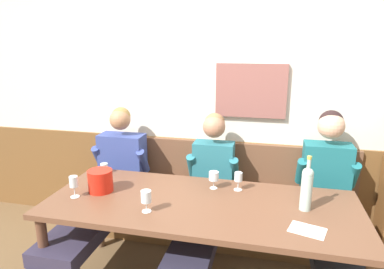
{
  "coord_description": "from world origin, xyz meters",
  "views": [
    {
      "loc": [
        0.44,
        -2.06,
        1.85
      ],
      "look_at": [
        -0.15,
        0.43,
        1.16
      ],
      "focal_mm": 31.45,
      "sensor_mm": 36.0,
      "label": 1
    }
  ],
  "objects_px": {
    "wine_glass_center_front": "(214,177)",
    "wine_glass_mid_right": "(238,178)",
    "wine_glass_center_rear": "(74,182)",
    "ice_bucket": "(100,181)",
    "wine_glass_near_bucket": "(146,198)",
    "wall_bench": "(216,213)",
    "water_tumbler_right": "(104,168)",
    "person_right_seat": "(205,200)",
    "dining_table": "(201,212)",
    "wine_bottle_amber_mid": "(307,187)",
    "person_center_left_seat": "(105,190)",
    "person_center_right_seat": "(331,207)"
  },
  "relations": [
    {
      "from": "wine_glass_near_bucket",
      "to": "wine_glass_mid_right",
      "type": "bearing_deg",
      "value": 40.98
    },
    {
      "from": "wall_bench",
      "to": "person_right_seat",
      "type": "distance_m",
      "value": 0.53
    },
    {
      "from": "dining_table",
      "to": "person_center_left_seat",
      "type": "distance_m",
      "value": 1.0
    },
    {
      "from": "person_right_seat",
      "to": "person_center_right_seat",
      "type": "relative_size",
      "value": 1.0
    },
    {
      "from": "wall_bench",
      "to": "dining_table",
      "type": "bearing_deg",
      "value": -90.0
    },
    {
      "from": "person_right_seat",
      "to": "wine_bottle_amber_mid",
      "type": "bearing_deg",
      "value": -20.42
    },
    {
      "from": "person_right_seat",
      "to": "wine_bottle_amber_mid",
      "type": "xyz_separation_m",
      "value": [
        0.74,
        -0.28,
        0.31
      ]
    },
    {
      "from": "person_right_seat",
      "to": "water_tumbler_right",
      "type": "relative_size",
      "value": 16.13
    },
    {
      "from": "wine_glass_mid_right",
      "to": "person_right_seat",
      "type": "bearing_deg",
      "value": 166.79
    },
    {
      "from": "person_center_left_seat",
      "to": "wine_glass_near_bucket",
      "type": "relative_size",
      "value": 8.97
    },
    {
      "from": "wine_glass_near_bucket",
      "to": "wine_glass_center_front",
      "type": "bearing_deg",
      "value": 51.74
    },
    {
      "from": "ice_bucket",
      "to": "wine_glass_mid_right",
      "type": "relative_size",
      "value": 1.3
    },
    {
      "from": "ice_bucket",
      "to": "wine_bottle_amber_mid",
      "type": "relative_size",
      "value": 0.49
    },
    {
      "from": "person_center_right_seat",
      "to": "wine_glass_mid_right",
      "type": "bearing_deg",
      "value": -172.09
    },
    {
      "from": "wall_bench",
      "to": "wine_glass_center_rear",
      "type": "bearing_deg",
      "value": -136.44
    },
    {
      "from": "person_center_left_seat",
      "to": "water_tumbler_right",
      "type": "height_order",
      "value": "person_center_left_seat"
    },
    {
      "from": "person_right_seat",
      "to": "wine_glass_mid_right",
      "type": "distance_m",
      "value": 0.37
    },
    {
      "from": "person_right_seat",
      "to": "wine_glass_near_bucket",
      "type": "relative_size",
      "value": 8.97
    },
    {
      "from": "wine_glass_near_bucket",
      "to": "person_center_left_seat",
      "type": "bearing_deg",
      "value": 137.41
    },
    {
      "from": "person_center_right_seat",
      "to": "wine_glass_center_front",
      "type": "xyz_separation_m",
      "value": [
        -0.89,
        -0.11,
        0.21
      ]
    },
    {
      "from": "wine_bottle_amber_mid",
      "to": "wine_glass_center_front",
      "type": "bearing_deg",
      "value": 163.2
    },
    {
      "from": "person_center_right_seat",
      "to": "wine_glass_near_bucket",
      "type": "bearing_deg",
      "value": -155.11
    },
    {
      "from": "person_center_right_seat",
      "to": "ice_bucket",
      "type": "xyz_separation_m",
      "value": [
        -1.72,
        -0.36,
        0.2
      ]
    },
    {
      "from": "person_center_right_seat",
      "to": "wine_glass_mid_right",
      "type": "distance_m",
      "value": 0.74
    },
    {
      "from": "person_right_seat",
      "to": "wine_glass_mid_right",
      "type": "xyz_separation_m",
      "value": [
        0.27,
        -0.06,
        0.25
      ]
    },
    {
      "from": "wall_bench",
      "to": "person_right_seat",
      "type": "relative_size",
      "value": 1.86
    },
    {
      "from": "person_right_seat",
      "to": "wine_bottle_amber_mid",
      "type": "height_order",
      "value": "person_right_seat"
    },
    {
      "from": "ice_bucket",
      "to": "wine_glass_mid_right",
      "type": "xyz_separation_m",
      "value": [
        1.02,
        0.26,
        0.02
      ]
    },
    {
      "from": "wall_bench",
      "to": "wine_glass_mid_right",
      "type": "distance_m",
      "value": 0.78
    },
    {
      "from": "ice_bucket",
      "to": "wine_glass_near_bucket",
      "type": "distance_m",
      "value": 0.51
    },
    {
      "from": "dining_table",
      "to": "wall_bench",
      "type": "bearing_deg",
      "value": 90.0
    },
    {
      "from": "wall_bench",
      "to": "dining_table",
      "type": "distance_m",
      "value": 0.84
    },
    {
      "from": "person_right_seat",
      "to": "person_center_right_seat",
      "type": "xyz_separation_m",
      "value": [
        0.97,
        0.03,
        0.04
      ]
    },
    {
      "from": "wine_glass_center_rear",
      "to": "person_center_right_seat",
      "type": "bearing_deg",
      "value": 14.97
    },
    {
      "from": "person_right_seat",
      "to": "person_center_right_seat",
      "type": "height_order",
      "value": "person_center_right_seat"
    },
    {
      "from": "person_right_seat",
      "to": "ice_bucket",
      "type": "height_order",
      "value": "person_right_seat"
    },
    {
      "from": "wine_glass_center_front",
      "to": "wine_glass_mid_right",
      "type": "bearing_deg",
      "value": 4.14
    },
    {
      "from": "wall_bench",
      "to": "ice_bucket",
      "type": "bearing_deg",
      "value": -136.79
    },
    {
      "from": "wall_bench",
      "to": "water_tumbler_right",
      "type": "xyz_separation_m",
      "value": [
        -0.94,
        -0.38,
        0.52
      ]
    },
    {
      "from": "person_center_left_seat",
      "to": "water_tumbler_right",
      "type": "relative_size",
      "value": 16.12
    },
    {
      "from": "wine_bottle_amber_mid",
      "to": "wall_bench",
      "type": "bearing_deg",
      "value": 135.87
    },
    {
      "from": "ice_bucket",
      "to": "water_tumbler_right",
      "type": "xyz_separation_m",
      "value": [
        -0.16,
        0.36,
        -0.04
      ]
    },
    {
      "from": "person_right_seat",
      "to": "wall_bench",
      "type": "bearing_deg",
      "value": 85.43
    },
    {
      "from": "person_center_right_seat",
      "to": "wall_bench",
      "type": "bearing_deg",
      "value": 158.01
    },
    {
      "from": "wine_glass_center_rear",
      "to": "water_tumbler_right",
      "type": "xyz_separation_m",
      "value": [
        -0.02,
        0.5,
        -0.07
      ]
    },
    {
      "from": "wine_glass_mid_right",
      "to": "wine_glass_center_rear",
      "type": "relative_size",
      "value": 0.89
    },
    {
      "from": "person_right_seat",
      "to": "dining_table",
      "type": "bearing_deg",
      "value": -84.29
    },
    {
      "from": "ice_bucket",
      "to": "wine_glass_center_rear",
      "type": "xyz_separation_m",
      "value": [
        -0.14,
        -0.14,
        0.03
      ]
    },
    {
      "from": "wall_bench",
      "to": "wine_glass_center_rear",
      "type": "height_order",
      "value": "wall_bench"
    },
    {
      "from": "wine_glass_mid_right",
      "to": "wine_glass_near_bucket",
      "type": "distance_m",
      "value": 0.75
    }
  ]
}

